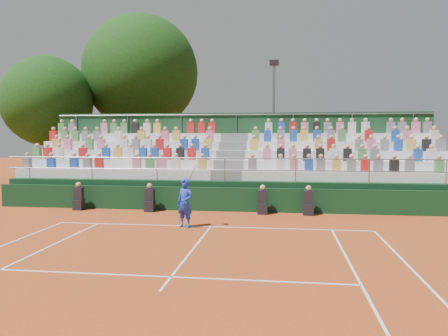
# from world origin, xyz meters

# --- Properties ---
(ground) EXTENTS (90.00, 90.00, 0.00)m
(ground) POSITION_xyz_m (0.00, 0.00, 0.00)
(ground) COLOR #A6441B
(ground) RESTS_ON ground
(courtside_wall) EXTENTS (20.00, 0.15, 1.00)m
(courtside_wall) POSITION_xyz_m (0.00, 3.20, 0.50)
(courtside_wall) COLOR black
(courtside_wall) RESTS_ON ground
(line_officials) EXTENTS (10.06, 0.40, 1.19)m
(line_officials) POSITION_xyz_m (-1.01, 2.75, 0.48)
(line_officials) COLOR black
(line_officials) RESTS_ON ground
(grandstand) EXTENTS (20.00, 5.20, 4.40)m
(grandstand) POSITION_xyz_m (0.01, 6.44, 1.10)
(grandstand) COLOR black
(grandstand) RESTS_ON ground
(tennis_player) EXTENTS (0.89, 0.62, 2.22)m
(tennis_player) POSITION_xyz_m (-0.86, -0.20, 0.85)
(tennis_player) COLOR #1939C1
(tennis_player) RESTS_ON ground
(tree_west) EXTENTS (5.67, 5.67, 8.21)m
(tree_west) POSITION_xyz_m (-12.35, 11.35, 5.35)
(tree_west) COLOR #3C2A15
(tree_west) RESTS_ON ground
(tree_east) EXTENTS (7.91, 7.91, 11.51)m
(tree_east) POSITION_xyz_m (-7.30, 14.72, 7.55)
(tree_east) COLOR #3C2A15
(tree_east) RESTS_ON ground
(floodlight_mast) EXTENTS (0.60, 0.25, 8.07)m
(floodlight_mast) POSITION_xyz_m (1.88, 13.99, 4.71)
(floodlight_mast) COLOR gray
(floodlight_mast) RESTS_ON ground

